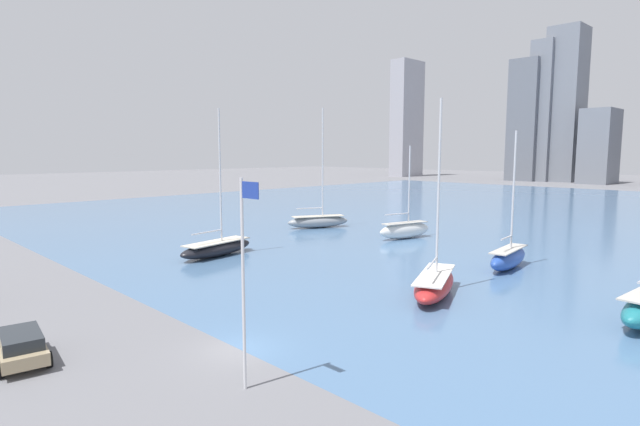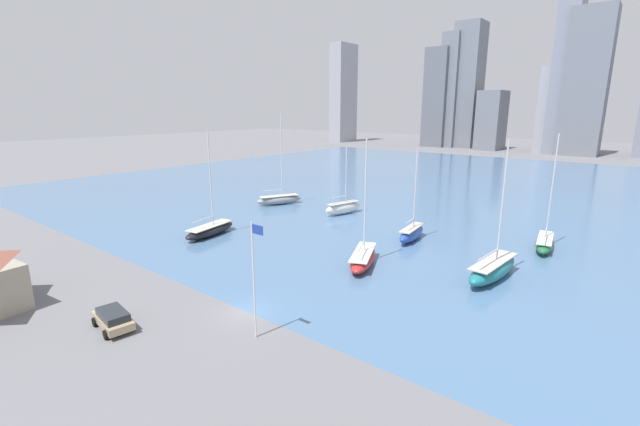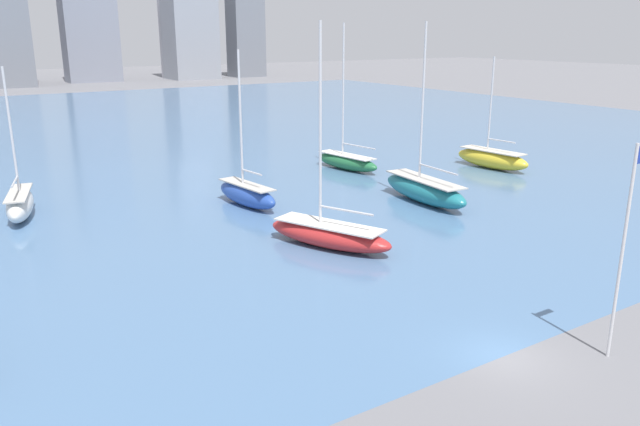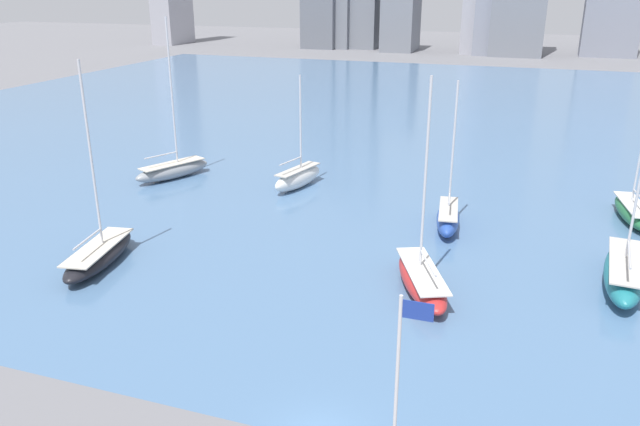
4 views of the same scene
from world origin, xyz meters
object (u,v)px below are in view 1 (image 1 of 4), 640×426
(flag_pole, at_px, (244,275))
(parked_wagon_tan, at_px, (21,346))
(sailboat_white, at_px, (405,230))
(sailboat_black, at_px, (217,247))
(sailboat_red, at_px, (435,283))
(sailboat_blue, at_px, (508,257))
(sailboat_gray, at_px, (318,221))

(flag_pole, relative_size, parked_wagon_tan, 1.98)
(sailboat_white, xyz_separation_m, parked_wagon_tan, (8.02, -43.13, -0.20))
(sailboat_black, bearing_deg, sailboat_white, 61.41)
(sailboat_red, distance_m, sailboat_white, 24.23)
(sailboat_blue, height_order, sailboat_white, sailboat_blue)
(sailboat_blue, xyz_separation_m, sailboat_white, (-15.88, 6.35, 0.06))
(flag_pole, xyz_separation_m, sailboat_black, (-25.31, 14.97, -4.27))
(sailboat_white, bearing_deg, sailboat_gray, -160.85)
(sailboat_blue, distance_m, sailboat_white, 17.10)
(parked_wagon_tan, bearing_deg, sailboat_white, 18.80)
(flag_pole, height_order, sailboat_red, sailboat_red)
(sailboat_gray, xyz_separation_m, parked_wagon_tan, (21.66, -41.81, -0.10))
(flag_pole, bearing_deg, sailboat_blue, 94.12)
(sailboat_blue, bearing_deg, sailboat_white, 151.37)
(sailboat_blue, height_order, parked_wagon_tan, sailboat_blue)
(sailboat_black, height_order, sailboat_red, sailboat_black)
(flag_pole, relative_size, sailboat_blue, 0.76)
(sailboat_gray, distance_m, parked_wagon_tan, 47.09)
(sailboat_black, bearing_deg, sailboat_blue, 23.62)
(sailboat_black, height_order, sailboat_blue, sailboat_black)
(sailboat_gray, height_order, parked_wagon_tan, sailboat_gray)
(sailboat_gray, bearing_deg, sailboat_red, -5.18)
(sailboat_black, xyz_separation_m, sailboat_blue, (23.11, 15.56, 0.16))
(sailboat_gray, xyz_separation_m, sailboat_white, (13.64, 1.32, 0.10))
(flag_pole, relative_size, sailboat_white, 0.83)
(parked_wagon_tan, bearing_deg, sailboat_gray, 35.66)
(sailboat_black, height_order, sailboat_white, sailboat_black)
(flag_pole, xyz_separation_m, sailboat_red, (-2.23, 18.55, -4.23))
(sailboat_black, xyz_separation_m, sailboat_red, (23.08, 3.58, 0.03))
(sailboat_blue, bearing_deg, flag_pole, -92.73)
(flag_pole, height_order, sailboat_black, sailboat_black)
(sailboat_black, distance_m, sailboat_white, 23.07)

